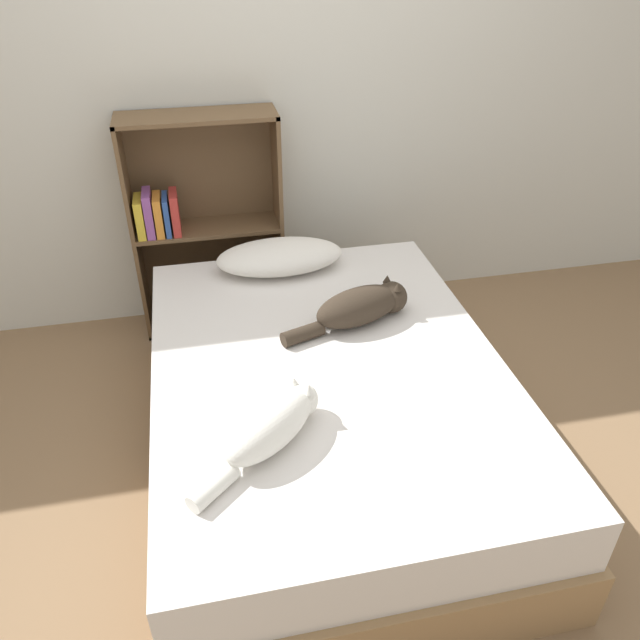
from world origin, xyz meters
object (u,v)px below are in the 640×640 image
at_px(bed, 327,409).
at_px(cat_light, 272,425).
at_px(bookshelf, 201,222).
at_px(cat_dark, 362,306).
at_px(pillow, 280,257).

distance_m(bed, cat_light, 0.57).
xyz_separation_m(bed, bookshelf, (-0.41, 1.16, 0.35)).
bearing_deg(bed, cat_dark, 50.53).
height_order(bed, cat_light, cat_light).
bearing_deg(cat_dark, pillow, 99.46).
xyz_separation_m(bed, cat_dark, (0.20, 0.25, 0.32)).
bearing_deg(bookshelf, cat_light, -84.84).
distance_m(bed, bookshelf, 1.28).
xyz_separation_m(cat_dark, bookshelf, (-0.61, 0.91, 0.03)).
bearing_deg(cat_light, bed, 13.19).
xyz_separation_m(pillow, cat_dark, (0.27, -0.51, 0.00)).
distance_m(pillow, bookshelf, 0.53).
relative_size(cat_dark, bookshelf, 0.50).
bearing_deg(cat_light, bookshelf, 53.58).
height_order(pillow, bookshelf, bookshelf).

